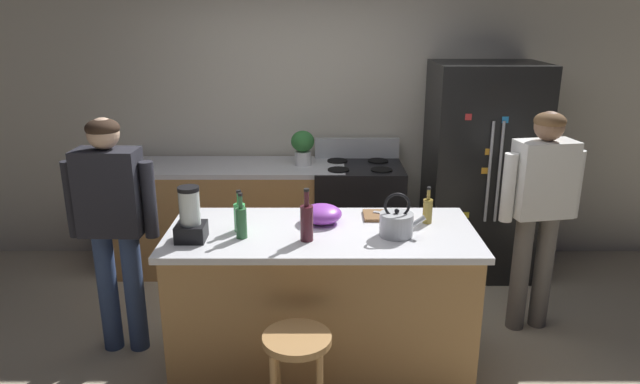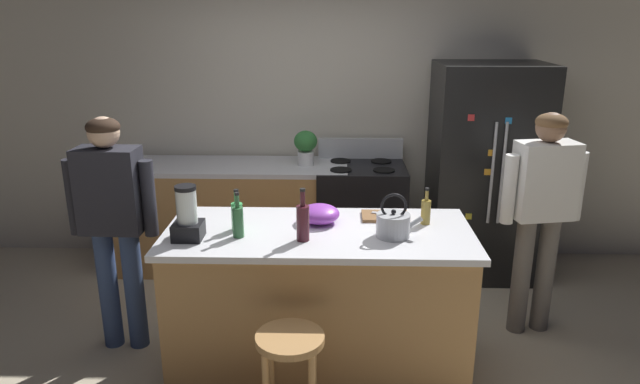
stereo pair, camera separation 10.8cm
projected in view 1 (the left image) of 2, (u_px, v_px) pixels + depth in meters
The scene contains 19 objects.
ground_plane at pixel (320, 366), 3.80m from camera, with size 14.00×14.00×0.00m, color beige.
back_wall at pixel (320, 112), 5.25m from camera, with size 8.00×0.10×2.70m, color beige.
kitchen_island at pixel (320, 300), 3.66m from camera, with size 1.88×0.84×0.96m.
back_counter_run at pixel (230, 217), 5.13m from camera, with size 2.00×0.64×0.96m.
refrigerator at pixel (479, 171), 4.96m from camera, with size 0.90×0.73×1.84m.
stove_range at pixel (356, 217), 5.11m from camera, with size 0.76×0.65×1.14m.
person_by_island_left at pixel (111, 215), 3.72m from camera, with size 0.59×0.23×1.61m.
person_by_sink_right at pixel (539, 201), 4.00m from camera, with size 0.60×0.29×1.60m.
bar_stool at pixel (296, 360), 3.00m from camera, with size 0.36×0.36×0.64m.
potted_plant at pixel (301, 145), 4.94m from camera, with size 0.20×0.20×0.30m.
blender_appliance at pixel (189, 218), 3.32m from camera, with size 0.17×0.17×0.32m.
bottle_soda at pixel (238, 216), 3.48m from camera, with size 0.07×0.07×0.26m.
bottle_vinegar at pixel (426, 210), 3.61m from camera, with size 0.06×0.06×0.24m.
bottle_wine at pixel (305, 222), 3.33m from camera, with size 0.08×0.08×0.32m.
bottle_olive_oil at pixel (240, 222), 3.37m from camera, with size 0.07×0.07×0.28m.
mixing_bowl at pixel (320, 214), 3.62m from camera, with size 0.26×0.26×0.12m, color purple.
tea_kettle at pixel (395, 223), 3.41m from camera, with size 0.28×0.20×0.27m.
cutting_board at pixel (385, 215), 3.74m from camera, with size 0.30×0.20×0.02m, color brown.
chef_knife at pixel (388, 214), 3.73m from camera, with size 0.22×0.03×0.01m, color #B7BABF.
Camera 1 is at (-0.01, -3.28, 2.25)m, focal length 32.33 mm.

